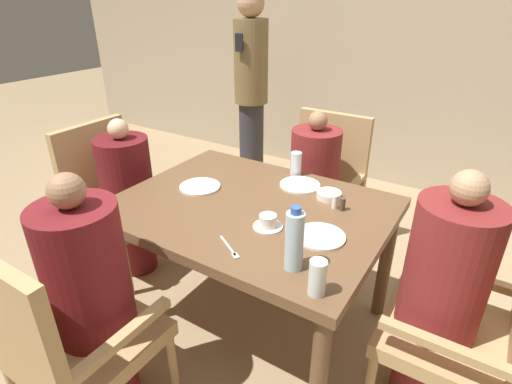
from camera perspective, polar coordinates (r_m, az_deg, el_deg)
The scene contains 23 objects.
ground_plane at distance 2.43m, azimuth -0.67°, elevation -17.53°, with size 16.00×16.00×0.00m, color #9E8460.
wall_back at distance 3.91m, azimuth 19.37°, elevation 20.90°, with size 8.00×0.06×2.80m.
dining_table at distance 2.03m, azimuth -0.77°, elevation -4.04°, with size 1.32×1.01×0.75m.
chair_left_side at distance 2.76m, azimuth -19.66°, elevation -0.41°, with size 0.52×0.52×0.97m.
diner_in_left_chair at distance 2.65m, azimuth -17.68°, elevation -0.72°, with size 0.32×0.32×1.05m.
chair_far_side at distance 2.82m, azimuth 9.42°, elevation 1.44°, with size 0.52×0.52×0.97m.
diner_in_far_chair at distance 2.69m, azimuth 8.18°, elevation 0.81°, with size 0.32×0.32×1.05m.
chair_right_side at distance 1.88m, azimuth 28.97°, elevation -16.36°, with size 0.52×0.52×0.97m.
diner_in_right_chair at distance 1.83m, azimuth 24.84°, elevation -13.44°, with size 0.32×0.32×1.15m.
chair_near_corner at distance 1.79m, azimuth -25.85°, elevation -18.21°, with size 0.52×0.52×0.97m.
diner_in_near_chair at distance 1.79m, azimuth -22.33°, elevation -14.06°, with size 0.32×0.32×1.14m.
standing_host at distance 3.64m, azimuth -0.70°, elevation 14.49°, with size 0.29×0.33×1.73m.
plate_main_left at distance 1.75m, azimuth 9.11°, elevation -6.27°, with size 0.22×0.22×0.01m.
plate_main_right at distance 2.19m, azimuth 6.29°, elevation 0.99°, with size 0.22×0.22×0.01m.
plate_dessert_center at distance 2.18m, azimuth -8.01°, elevation 0.76°, with size 0.22×0.22×0.01m.
teacup_with_saucer at distance 1.79m, azimuth 1.71°, elevation -4.35°, with size 0.14×0.14×0.06m.
bowl_small at distance 2.08m, azimuth 10.37°, elevation -0.42°, with size 0.13×0.13×0.04m.
water_bottle at distance 1.50m, azimuth 5.51°, elevation -6.90°, with size 0.07×0.07×0.26m.
glass_tall_near at distance 1.42m, azimuth 8.77°, elevation -12.00°, with size 0.06×0.06×0.14m.
glass_tall_mid at distance 2.30m, azimuth 5.72°, elevation 4.05°, with size 0.06×0.06×0.14m.
salt_shaker at distance 1.98m, azimuth 11.19°, elevation -1.38°, with size 0.03×0.03×0.07m.
pepper_shaker at distance 1.97m, azimuth 12.24°, elevation -1.71°, with size 0.03×0.03×0.07m.
fork_beside_plate at distance 1.66m, azimuth -3.64°, elevation -8.18°, with size 0.16×0.11×0.00m.
Camera 1 is at (0.96, -1.46, 1.69)m, focal length 28.00 mm.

